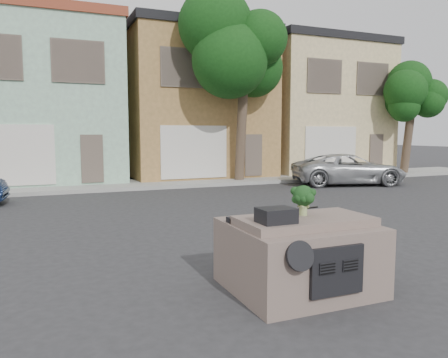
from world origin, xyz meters
TOP-DOWN VIEW (x-y plane):
  - ground_plane at (0.00, 0.00)m, footprint 120.00×120.00m
  - sidewalk at (0.00, 10.50)m, footprint 40.00×3.00m
  - townhouse_mint at (-3.50, 14.50)m, footprint 7.20×8.20m
  - townhouse_tan at (4.00, 14.50)m, footprint 7.20×8.20m
  - townhouse_beige at (11.50, 14.50)m, footprint 7.20×8.20m
  - silver_pickup at (9.22, 7.42)m, footprint 5.42×3.59m
  - tree_near at (5.00, 9.80)m, footprint 4.40×4.00m
  - tree_far at (15.00, 9.80)m, footprint 3.20×3.00m
  - car_dashboard at (0.00, -3.00)m, footprint 2.00×1.80m
  - instrument_hump at (-0.58, -3.35)m, footprint 0.48×0.38m
  - wiper_arm at (0.28, -2.62)m, footprint 0.69×0.15m
  - broccoli at (0.05, -3.04)m, footprint 0.42×0.42m

SIDE VIEW (x-z plane):
  - ground_plane at x=0.00m, z-range 0.00..0.00m
  - silver_pickup at x=9.22m, z-range -0.69..0.69m
  - sidewalk at x=0.00m, z-range 0.00..0.15m
  - car_dashboard at x=0.00m, z-range 0.00..1.12m
  - wiper_arm at x=0.28m, z-range 1.12..1.14m
  - instrument_hump at x=-0.58m, z-range 1.12..1.32m
  - broccoli at x=0.05m, z-range 1.12..1.57m
  - tree_far at x=15.00m, z-range 0.00..6.00m
  - townhouse_mint at x=-3.50m, z-range 0.00..7.55m
  - townhouse_tan at x=4.00m, z-range 0.00..7.55m
  - townhouse_beige at x=11.50m, z-range 0.00..7.55m
  - tree_near at x=5.00m, z-range 0.00..8.50m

